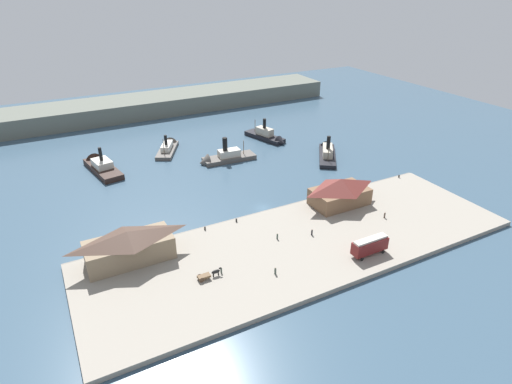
{
  "coord_description": "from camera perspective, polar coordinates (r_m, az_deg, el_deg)",
  "views": [
    {
      "loc": [
        -52.14,
        -95.04,
        60.8
      ],
      "look_at": [
        1.29,
        6.43,
        2.0
      ],
      "focal_mm": 29.8,
      "sensor_mm": 36.0,
      "label": 1
    }
  ],
  "objects": [
    {
      "name": "ferry_moored_east",
      "position": [
        155.36,
        -4.58,
        4.58
      ],
      "size": [
        21.27,
        7.58,
        11.07
      ],
      "color": "#514C47",
      "rests_on": "ground"
    },
    {
      "name": "ferry_departing_north",
      "position": [
        158.45,
        -20.22,
        3.39
      ],
      "size": [
        10.36,
        24.24,
        10.89
      ],
      "color": "black",
      "rests_on": "ground"
    },
    {
      "name": "pedestrian_walking_east",
      "position": [
        121.87,
        16.89,
        -3.0
      ],
      "size": [
        0.43,
        0.43,
        1.73
      ],
      "color": "#4C3D33",
      "rests_on": "quay_promenade"
    },
    {
      "name": "ferry_near_quay",
      "position": [
        162.97,
        9.53,
        5.38
      ],
      "size": [
        17.94,
        22.36,
        10.74
      ],
      "color": "black",
      "rests_on": "ground"
    },
    {
      "name": "street_tram",
      "position": [
        104.73,
        15.04,
        -6.91
      ],
      "size": [
        9.27,
        2.92,
        4.43
      ],
      "color": "maroon",
      "rests_on": "quay_promenade"
    },
    {
      "name": "ferry_outer_harbor",
      "position": [
        175.76,
        1.67,
        7.43
      ],
      "size": [
        10.77,
        21.09,
        10.14
      ],
      "color": "black",
      "rests_on": "ground"
    },
    {
      "name": "pedestrian_near_cart",
      "position": [
        107.84,
        2.88,
        -5.97
      ],
      "size": [
        0.41,
        0.41,
        1.65
      ],
      "color": "#3D4C42",
      "rests_on": "quay_promenade"
    },
    {
      "name": "pedestrian_near_west_shed",
      "position": [
        96.23,
        2.61,
        -10.54
      ],
      "size": [
        0.44,
        0.44,
        1.79
      ],
      "color": "#3D4C42",
      "rests_on": "quay_promenade"
    },
    {
      "name": "far_headland",
      "position": [
        219.06,
        -13.3,
        11.4
      ],
      "size": [
        180.0,
        24.0,
        8.0
      ],
      "primitive_type": "cube",
      "color": "#60665B",
      "rests_on": "ground"
    },
    {
      "name": "seawall_edge",
      "position": [
        121.31,
        1.67,
        -2.67
      ],
      "size": [
        110.0,
        0.8,
        1.0
      ],
      "primitive_type": "cube",
      "color": "slate",
      "rests_on": "ground"
    },
    {
      "name": "pedestrian_standing_center",
      "position": [
        110.16,
        7.51,
        -5.39
      ],
      "size": [
        0.43,
        0.43,
        1.72
      ],
      "color": "#232328",
      "rests_on": "quay_promenade"
    },
    {
      "name": "mooring_post_center_east",
      "position": [
        112.32,
        -6.87,
        -4.85
      ],
      "size": [
        0.44,
        0.44,
        0.9
      ],
      "primitive_type": "cylinder",
      "color": "black",
      "rests_on": "quay_promenade"
    },
    {
      "name": "horse_cart",
      "position": [
        95.51,
        -6.4,
        -10.96
      ],
      "size": [
        5.66,
        1.57,
        1.87
      ],
      "color": "brown",
      "rests_on": "quay_promenade"
    },
    {
      "name": "ferry_shed_east_terminal",
      "position": [
        102.81,
        -16.69,
        -6.93
      ],
      "size": [
        20.04,
        9.15,
        7.8
      ],
      "color": "#847056",
      "rests_on": "quay_promenade"
    },
    {
      "name": "quay_promenade",
      "position": [
        108.06,
        6.48,
        -6.91
      ],
      "size": [
        110.0,
        36.0,
        1.2
      ],
      "primitive_type": "cube",
      "color": "gray",
      "rests_on": "ground"
    },
    {
      "name": "ground_plane",
      "position": [
        124.29,
        0.86,
        -2.14
      ],
      "size": [
        320.0,
        320.0,
        0.0
      ],
      "primitive_type": "plane",
      "color": "#385166"
    },
    {
      "name": "ferry_mid_harbor",
      "position": [
        169.75,
        -11.67,
        5.97
      ],
      "size": [
        13.93,
        19.78,
        9.24
      ],
      "color": "#514C47",
      "rests_on": "ground"
    },
    {
      "name": "mooring_post_west",
      "position": [
        147.64,
        18.64,
        2.02
      ],
      "size": [
        0.44,
        0.44,
        0.9
      ],
      "primitive_type": "cylinder",
      "color": "black",
      "rests_on": "quay_promenade"
    },
    {
      "name": "pedestrian_by_tram",
      "position": [
        96.85,
        -4.69,
        -10.42
      ],
      "size": [
        0.38,
        0.38,
        1.52
      ],
      "color": "#3D4C42",
      "rests_on": "quay_promenade"
    },
    {
      "name": "mooring_post_center_west",
      "position": [
        115.14,
        -2.65,
        -3.8
      ],
      "size": [
        0.44,
        0.44,
        0.9
      ],
      "primitive_type": "cylinder",
      "color": "black",
      "rests_on": "quay_promenade"
    },
    {
      "name": "ferry_shed_west_terminal",
      "position": [
        124.45,
        11.21,
        0.09
      ],
      "size": [
        16.54,
        10.02,
        8.01
      ],
      "color": "brown",
      "rests_on": "quay_promenade"
    }
  ]
}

